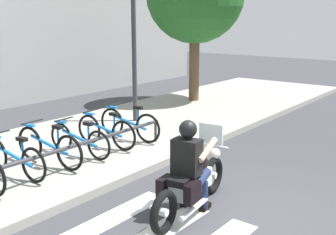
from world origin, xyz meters
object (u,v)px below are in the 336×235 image
(bicycle_1, at_px, (14,158))
(bicycle_3, at_px, (79,140))
(rider, at_px, (189,161))
(bicycle_2, at_px, (49,147))
(motorcycle, at_px, (192,182))
(bike_rack, at_px, (84,145))
(bicycle_4, at_px, (106,131))
(bicycle_5, at_px, (129,124))
(street_lamp, at_px, (134,34))

(bicycle_1, height_order, bicycle_3, bicycle_1)
(rider, xyz_separation_m, bicycle_2, (-0.23, 2.99, -0.30))
(motorcycle, bearing_deg, rider, -175.22)
(motorcycle, distance_m, bicycle_3, 3.01)
(motorcycle, distance_m, rider, 0.37)
(bicycle_1, bearing_deg, bicycle_3, 0.02)
(motorcycle, height_order, bike_rack, motorcycle)
(bicycle_4, distance_m, bike_rack, 1.22)
(bicycle_2, relative_size, bike_rack, 0.41)
(rider, bearing_deg, bicycle_1, 107.64)
(bicycle_1, distance_m, bicycle_2, 0.72)
(bicycle_4, bearing_deg, bicycle_1, 179.98)
(bicycle_5, height_order, street_lamp, street_lamp)
(bicycle_3, distance_m, bike_rack, 0.67)
(motorcycle, xyz_separation_m, bicycle_3, (0.41, 2.98, 0.03))
(bicycle_4, bearing_deg, bike_rack, -152.90)
(bicycle_5, bearing_deg, bicycle_1, 179.98)
(bicycle_2, relative_size, bicycle_5, 1.03)
(bicycle_1, xyz_separation_m, bike_rack, (1.08, -0.55, 0.08))
(bicycle_2, relative_size, street_lamp, 0.44)
(motorcycle, bearing_deg, bicycle_1, 109.03)
(bicycle_1, relative_size, bicycle_4, 1.02)
(motorcycle, relative_size, bicycle_2, 1.27)
(motorcycle, xyz_separation_m, rider, (-0.08, -0.01, 0.36))
(bicycle_2, relative_size, bicycle_3, 1.07)
(bicycle_4, bearing_deg, bicycle_2, -179.99)
(motorcycle, bearing_deg, bicycle_5, 58.07)
(rider, distance_m, bicycle_3, 3.05)
(rider, xyz_separation_m, bicycle_1, (-0.95, 2.99, -0.33))
(street_lamp, bearing_deg, bicycle_1, -165.62)
(bicycle_4, bearing_deg, bicycle_3, 179.89)
(bicycle_4, height_order, street_lamp, street_lamp)
(bicycle_1, bearing_deg, bike_rack, -27.11)
(street_lamp, bearing_deg, bicycle_4, -152.69)
(motorcycle, height_order, bicycle_2, motorcycle)
(bike_rack, bearing_deg, bicycle_4, 27.10)
(rider, height_order, bicycle_2, rider)
(bicycle_3, height_order, bicycle_5, bicycle_5)
(bicycle_1, xyz_separation_m, bicycle_2, (0.72, -0.00, 0.02))
(bike_rack, bearing_deg, bicycle_3, 57.00)
(bicycle_2, bearing_deg, rider, -85.62)
(bicycle_1, distance_m, street_lamp, 4.84)
(rider, height_order, bike_rack, rider)
(bike_rack, bearing_deg, bicycle_1, 152.89)
(bicycle_3, relative_size, bike_rack, 0.38)
(bicycle_5, xyz_separation_m, street_lamp, (1.42, 1.10, 1.91))
(motorcycle, distance_m, bicycle_5, 3.51)
(motorcycle, height_order, bicycle_1, motorcycle)
(bicycle_3, distance_m, bicycle_5, 1.44)
(bicycle_1, xyz_separation_m, bicycle_5, (2.89, -0.00, 0.02))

